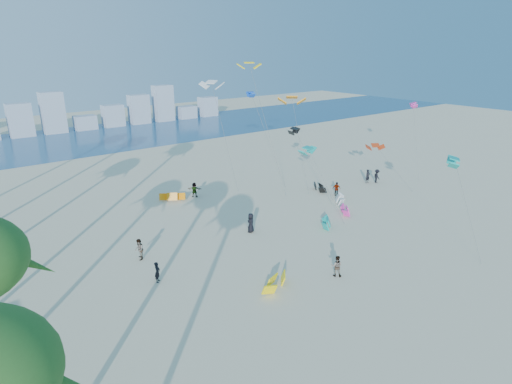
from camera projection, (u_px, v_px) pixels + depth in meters
ground at (374, 334)px, 26.91m from camera, size 220.00×220.00×0.00m
ocean at (62, 142)px, 80.65m from camera, size 220.00×220.00×0.00m
kitesurfer_near at (157, 272)px, 32.60m from camera, size 0.69×0.72×1.66m
kitesurfer_mid at (337, 266)px, 33.40m from camera, size 1.05×1.08×1.75m
kitesurfers_far at (274, 198)px, 48.31m from camera, size 34.59×13.54×1.93m
grounded_kites at (287, 213)px, 45.05m from camera, size 21.85×23.74×0.97m
flying_kites at (307, 109)px, 49.37m from camera, size 27.36×32.22×15.89m
distant_skyline at (40, 119)px, 86.42m from camera, size 85.00×3.00×8.40m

